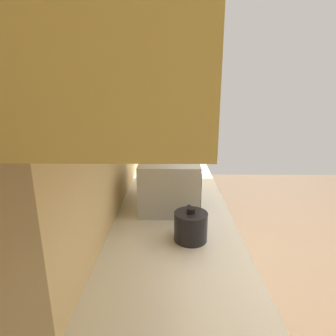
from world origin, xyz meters
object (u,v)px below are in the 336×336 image
Objects in this scene: bowl at (180,156)px; kettle at (191,226)px; microwave at (170,181)px; oven_range at (171,177)px.

kettle reaches higher than bowl.
microwave is 0.45m from kettle.
kettle is at bearing -177.90° from oven_range.
oven_range is 8.42× the size of bowl.
kettle is at bearing 180.00° from bowl.
bowl is (-0.77, -0.09, 0.47)m from oven_range.
kettle is (-2.33, -0.09, 0.51)m from oven_range.
oven_range is at bearing -0.39° from microwave.
microwave reaches higher than oven_range.
microwave is 1.15m from bowl.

